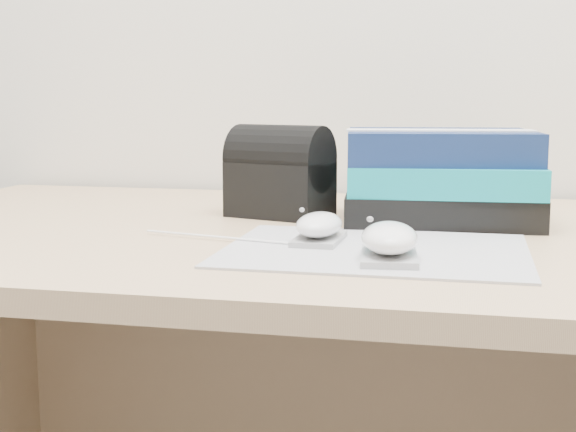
% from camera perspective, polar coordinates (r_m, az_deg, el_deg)
% --- Properties ---
extents(desk, '(1.60, 0.80, 0.73)m').
position_cam_1_polar(desk, '(1.22, 7.48, -11.47)').
color(desk, tan).
rests_on(desk, ground).
extents(mousepad, '(0.36, 0.28, 0.00)m').
position_cam_1_polar(mousepad, '(0.96, 6.22, -2.44)').
color(mousepad, gray).
rests_on(mousepad, desk).
extents(mouse_rear, '(0.06, 0.10, 0.04)m').
position_cam_1_polar(mouse_rear, '(1.00, 2.23, -0.79)').
color(mouse_rear, '#9D9D9F').
rests_on(mouse_rear, mousepad).
extents(mouse_front, '(0.07, 0.12, 0.05)m').
position_cam_1_polar(mouse_front, '(0.90, 7.22, -1.76)').
color(mouse_front, '#A1A1A4').
rests_on(mouse_front, mousepad).
extents(usb_cable, '(0.23, 0.06, 0.00)m').
position_cam_1_polar(usb_cable, '(1.03, -4.60, -1.54)').
color(usb_cable, white).
rests_on(usb_cable, mousepad).
extents(book_stack, '(0.29, 0.24, 0.14)m').
position_cam_1_polar(book_stack, '(1.19, 10.83, 2.77)').
color(book_stack, black).
rests_on(book_stack, desk).
extents(pouch, '(0.17, 0.14, 0.14)m').
position_cam_1_polar(pouch, '(1.22, -0.56, 3.15)').
color(pouch, black).
rests_on(pouch, desk).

